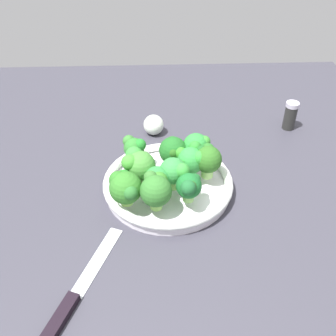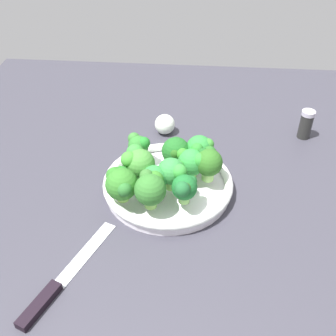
% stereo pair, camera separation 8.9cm
% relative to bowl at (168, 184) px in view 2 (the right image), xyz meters
% --- Properties ---
extents(ground_plane, '(1.30, 1.30, 0.03)m').
position_rel_bowl_xyz_m(ground_plane, '(0.04, 0.01, -0.03)').
color(ground_plane, '#373640').
extents(bowl, '(0.29, 0.29, 0.04)m').
position_rel_bowl_xyz_m(bowl, '(0.00, 0.00, 0.00)').
color(bowl, white).
rests_on(bowl, ground_plane).
extents(broccoli_floret_0, '(0.08, 0.07, 0.07)m').
position_rel_bowl_xyz_m(broccoli_floret_0, '(-0.07, 0.09, 0.06)').
color(broccoli_floret_0, '#94C95A').
rests_on(broccoli_floret_0, bowl).
extents(broccoli_floret_1, '(0.06, 0.06, 0.07)m').
position_rel_bowl_xyz_m(broccoli_floret_1, '(-0.05, 0.02, 0.06)').
color(broccoli_floret_1, '#82BF6B').
rests_on(broccoli_floret_1, bowl).
extents(broccoli_floret_2, '(0.07, 0.05, 0.07)m').
position_rel_bowl_xyz_m(broccoli_floret_2, '(-0.07, -0.04, 0.06)').
color(broccoli_floret_2, '#7AB059').
rests_on(broccoli_floret_2, bowl).
extents(broccoli_floret_3, '(0.07, 0.06, 0.08)m').
position_rel_bowl_xyz_m(broccoli_floret_3, '(0.06, -0.07, 0.06)').
color(broccoli_floret_3, '#93D766').
rests_on(broccoli_floret_3, bowl).
extents(broccoli_floret_4, '(0.06, 0.06, 0.08)m').
position_rel_bowl_xyz_m(broccoli_floret_4, '(-0.03, -0.01, 0.06)').
color(broccoli_floret_4, '#85C459').
rests_on(broccoli_floret_4, bowl).
extents(broccoli_floret_5, '(0.06, 0.07, 0.07)m').
position_rel_bowl_xyz_m(broccoli_floret_5, '(0.01, -0.05, 0.06)').
color(broccoli_floret_5, '#93D263').
rests_on(broccoli_floret_5, bowl).
extents(broccoli_floret_6, '(0.07, 0.06, 0.07)m').
position_rel_bowl_xyz_m(broccoli_floret_6, '(0.05, -0.01, 0.06)').
color(broccoli_floret_6, '#84C25D').
rests_on(broccoli_floret_6, bowl).
extents(broccoli_floret_7, '(0.05, 0.05, 0.06)m').
position_rel_bowl_xyz_m(broccoli_floret_7, '(0.07, 0.08, 0.05)').
color(broccoli_floret_7, '#8AC65C').
rests_on(broccoli_floret_7, bowl).
extents(broccoli_floret_8, '(0.07, 0.06, 0.08)m').
position_rel_bowl_xyz_m(broccoli_floret_8, '(0.01, -0.09, 0.06)').
color(broccoli_floret_8, '#94CE68').
rests_on(broccoli_floret_8, bowl).
extents(broccoli_floret_9, '(0.08, 0.07, 0.08)m').
position_rel_bowl_xyz_m(broccoli_floret_9, '(-0.09, 0.03, 0.06)').
color(broccoli_floret_9, '#83BE53').
rests_on(broccoli_floret_9, bowl).
extents(broccoli_floret_10, '(0.07, 0.07, 0.08)m').
position_rel_bowl_xyz_m(broccoli_floret_10, '(-0.01, 0.06, 0.07)').
color(broccoli_floret_10, '#80B65C').
rests_on(broccoli_floret_10, bowl).
extents(knife, '(0.26, 0.12, 0.01)m').
position_rel_bowl_xyz_m(knife, '(-0.28, 0.17, -0.01)').
color(knife, silver).
rests_on(knife, ground_plane).
extents(garlic_bulb, '(0.05, 0.05, 0.05)m').
position_rel_bowl_xyz_m(garlic_bulb, '(0.24, 0.03, 0.01)').
color(garlic_bulb, white).
rests_on(garlic_bulb, ground_plane).
extents(pepper_shaker, '(0.04, 0.04, 0.08)m').
position_rel_bowl_xyz_m(pepper_shaker, '(0.25, -0.35, 0.02)').
color(pepper_shaker, '#282826').
rests_on(pepper_shaker, ground_plane).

